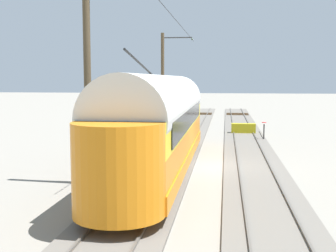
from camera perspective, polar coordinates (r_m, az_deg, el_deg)
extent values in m
plane|color=gray|center=(20.72, 5.34, -5.38)|extent=(220.00, 220.00, 0.00)
cube|color=#666059|center=(20.74, 11.15, -5.32)|extent=(2.80, 80.00, 0.10)
cube|color=#59544C|center=(20.69, 9.17, -5.05)|extent=(0.07, 80.00, 0.08)
cube|color=#59544C|center=(20.78, 13.14, -5.09)|extent=(0.07, 80.00, 0.08)
cube|color=#47331E|center=(52.46, 8.99, 1.65)|extent=(2.50, 0.24, 0.08)
cube|color=#47331E|center=(51.82, 9.01, 1.60)|extent=(2.50, 0.24, 0.08)
cube|color=#47331E|center=(51.17, 9.03, 1.54)|extent=(2.50, 0.24, 0.08)
cube|color=#47331E|center=(50.52, 9.05, 1.48)|extent=(2.50, 0.24, 0.08)
cube|color=#47331E|center=(49.87, 9.06, 1.42)|extent=(2.50, 0.24, 0.08)
cube|color=#666059|center=(20.89, -0.42, -5.12)|extent=(2.80, 80.00, 0.10)
cube|color=#59544C|center=(20.98, -2.37, -4.82)|extent=(0.07, 80.00, 0.08)
cube|color=#59544C|center=(20.79, 1.54, -4.92)|extent=(0.07, 80.00, 0.08)
cube|color=#47331E|center=(52.52, 4.42, 1.71)|extent=(2.50, 0.24, 0.08)
cube|color=#47331E|center=(51.88, 4.38, 1.66)|extent=(2.50, 0.24, 0.08)
cube|color=#47331E|center=(51.23, 4.34, 1.60)|extent=(2.50, 0.24, 0.08)
cube|color=#47331E|center=(50.58, 4.30, 1.55)|extent=(2.50, 0.24, 0.08)
cube|color=#47331E|center=(49.94, 4.26, 1.49)|extent=(2.50, 0.24, 0.08)
cube|color=orange|center=(19.48, -0.97, -3.98)|extent=(2.65, 15.33, 0.55)
cube|color=orange|center=(19.36, -0.97, -1.79)|extent=(2.55, 15.33, 0.95)
cube|color=yellow|center=(19.25, -0.97, 1.16)|extent=(2.55, 15.33, 1.05)
cylinder|color=silver|center=(19.21, -0.98, 2.72)|extent=(2.65, 15.02, 2.65)
cylinder|color=orange|center=(26.84, 1.44, 0.95)|extent=(2.55, 2.55, 2.55)
cylinder|color=orange|center=(11.95, -6.41, -5.58)|extent=(2.55, 2.55, 2.55)
cube|color=black|center=(27.90, 1.69, 3.23)|extent=(1.63, 0.08, 0.36)
cube|color=black|center=(27.95, 1.70, 2.60)|extent=(1.73, 0.06, 0.80)
cube|color=black|center=(19.10, 2.87, 1.11)|extent=(0.04, 12.88, 0.80)
cube|color=black|center=(19.48, -4.74, 1.19)|extent=(0.04, 12.88, 0.80)
cylinder|color=silver|center=(28.11, 1.71, 0.67)|extent=(0.24, 0.06, 0.24)
cube|color=gray|center=(28.15, 1.69, -1.21)|extent=(1.94, 0.12, 0.20)
cylinder|color=black|center=(14.69, -3.65, 8.11)|extent=(0.07, 4.54, 0.72)
cylinder|color=black|center=(24.23, 2.43, -2.34)|extent=(0.10, 0.76, 0.76)
cylinder|color=black|center=(24.40, -0.93, -2.27)|extent=(0.10, 0.76, 0.76)
cylinder|color=black|center=(14.66, -1.03, -7.94)|extent=(0.10, 0.76, 0.76)
cylinder|color=black|center=(14.93, -6.53, -7.71)|extent=(0.10, 0.76, 0.76)
cylinder|color=#4C3D28|center=(37.03, -0.71, 5.90)|extent=(0.28, 0.28, 7.97)
cylinder|color=#2D2D2D|center=(37.03, 1.21, 11.45)|extent=(2.47, 0.10, 0.10)
sphere|color=#334733|center=(36.90, 3.16, 11.23)|extent=(0.16, 0.16, 0.16)
cylinder|color=#4C3D28|center=(17.25, -10.44, 5.56)|extent=(0.28, 0.28, 7.97)
cylinder|color=black|center=(26.88, 1.46, 13.16)|extent=(0.03, 24.24, 0.03)
cylinder|color=black|center=(37.03, 1.21, 11.45)|extent=(2.47, 0.02, 0.02)
cylinder|color=black|center=(30.22, 12.39, -0.81)|extent=(0.08, 0.08, 1.10)
cylinder|color=red|center=(30.15, 12.42, 0.45)|extent=(0.30, 0.30, 0.03)
cylinder|color=#262626|center=(30.23, 12.04, -1.18)|extent=(0.33, 0.04, 0.54)
cube|color=#B2A519|center=(33.42, 9.80, -0.36)|extent=(1.80, 0.60, 0.80)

